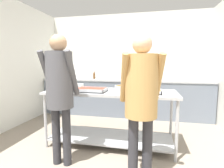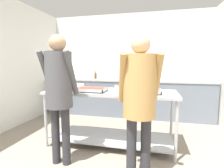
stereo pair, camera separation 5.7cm
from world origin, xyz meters
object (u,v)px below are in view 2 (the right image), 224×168
water_bottle (95,75)px  guest_serving_right (59,86)px  plate_stack (78,86)px  guest_serving_left (140,93)px  sauce_pan (123,88)px  serving_tray_vegetables (149,92)px  serving_tray_roast (91,90)px

water_bottle → guest_serving_right: bearing=-82.4°
plate_stack → guest_serving_left: (1.19, -1.03, 0.08)m
water_bottle → sauce_pan: bearing=-58.0°
sauce_pan → serving_tray_vegetables: size_ratio=1.11×
guest_serving_right → serving_tray_vegetables: bearing=29.1°
serving_tray_roast → guest_serving_left: guest_serving_left is taller
plate_stack → guest_serving_right: size_ratio=0.13×
guest_serving_left → guest_serving_right: bearing=175.1°
sauce_pan → guest_serving_right: (-0.69, -0.74, 0.11)m
guest_serving_right → water_bottle: bearing=97.6°
plate_stack → serving_tray_vegetables: plate_stack is taller
serving_tray_vegetables → water_bottle: (-1.42, 1.74, 0.11)m
sauce_pan → guest_serving_left: (0.33, -0.83, 0.07)m
plate_stack → sauce_pan: bearing=-12.9°
serving_tray_roast → guest_serving_right: size_ratio=0.28×
sauce_pan → guest_serving_left: guest_serving_left is taller
guest_serving_left → guest_serving_right: size_ratio=0.97×
serving_tray_roast → water_bottle: (-0.53, 1.78, 0.11)m
guest_serving_right → sauce_pan: bearing=47.0°
plate_stack → serving_tray_vegetables: bearing=-14.3°
plate_stack → sauce_pan: size_ratio=0.56×
serving_tray_vegetables → guest_serving_right: guest_serving_right is taller
plate_stack → sauce_pan: (0.86, -0.20, 0.01)m
guest_serving_left → water_bottle: bearing=118.8°
serving_tray_vegetables → sauce_pan: bearing=162.8°
sauce_pan → guest_serving_right: guest_serving_right is taller
plate_stack → guest_serving_right: 0.96m
plate_stack → guest_serving_left: bearing=-40.8°
guest_serving_left → water_bottle: guest_serving_left is taller
serving_tray_roast → guest_serving_right: guest_serving_right is taller
plate_stack → guest_serving_left: size_ratio=0.14×
plate_stack → serving_tray_vegetables: (1.27, -0.32, -0.01)m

